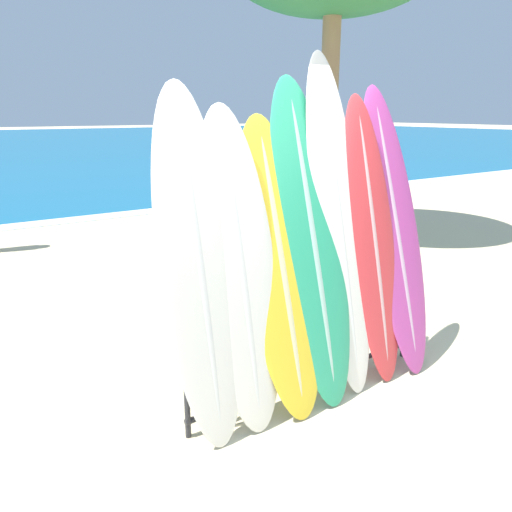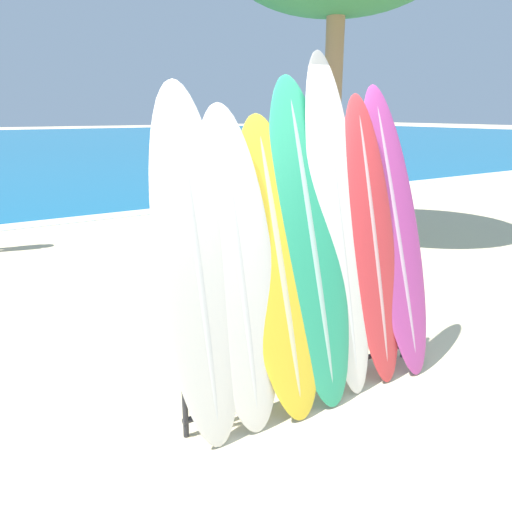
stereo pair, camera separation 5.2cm
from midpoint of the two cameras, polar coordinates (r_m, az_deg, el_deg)
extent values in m
plane|color=beige|center=(3.67, 12.51, -20.34)|extent=(160.00, 160.00, 0.00)
cube|color=white|center=(11.00, -21.10, 3.80)|extent=(120.00, 0.60, 0.01)
cylinder|color=#28282D|center=(3.45, -8.45, -13.60)|extent=(0.04, 0.04, 0.91)
cylinder|color=#28282D|center=(4.67, 16.47, -5.91)|extent=(0.04, 0.04, 0.91)
cylinder|color=#28282D|center=(3.79, 6.25, -3.46)|extent=(2.20, 0.04, 0.04)
cylinder|color=#28282D|center=(4.12, 5.91, -13.61)|extent=(2.20, 0.04, 0.04)
ellipsoid|color=silver|center=(3.23, -7.00, -1.52)|extent=(0.55, 0.60, 2.37)
ellipsoid|color=silver|center=(3.23, -7.00, -1.52)|extent=(0.10, 0.59, 2.27)
ellipsoid|color=silver|center=(3.38, -2.24, -1.84)|extent=(0.57, 0.58, 2.23)
ellipsoid|color=silver|center=(3.38, -2.24, -1.84)|extent=(0.10, 0.57, 2.14)
ellipsoid|color=yellow|center=(3.58, 2.41, -1.41)|extent=(0.60, 0.70, 2.16)
ellipsoid|color=beige|center=(3.58, 2.41, -1.41)|extent=(0.11, 0.68, 2.08)
ellipsoid|color=#289E70|center=(3.75, 5.95, 1.53)|extent=(0.60, 0.78, 2.44)
ellipsoid|color=#9AC3B3|center=(3.75, 5.95, 1.53)|extent=(0.11, 0.76, 2.34)
ellipsoid|color=silver|center=(3.92, 9.09, 3.44)|extent=(0.50, 0.71, 2.62)
ellipsoid|color=silver|center=(3.92, 9.09, 3.44)|extent=(0.09, 0.69, 2.51)
ellipsoid|color=red|center=(4.15, 12.79, 1.76)|extent=(0.49, 0.64, 2.31)
ellipsoid|color=#D59E9F|center=(4.15, 12.79, 1.76)|extent=(0.09, 0.63, 2.22)
ellipsoid|color=#B23D8E|center=(4.38, 15.27, 2.87)|extent=(0.54, 0.79, 2.39)
ellipsoid|color=#CAA1BE|center=(4.38, 15.27, 2.87)|extent=(0.10, 0.77, 2.30)
cylinder|color=#A87A5B|center=(10.44, -7.06, 6.39)|extent=(0.11, 0.11, 0.81)
cylinder|color=#A87A5B|center=(10.59, -6.64, 6.55)|extent=(0.11, 0.11, 0.81)
cube|color=#CC4C3D|center=(10.47, -6.90, 8.01)|extent=(0.27, 0.25, 0.24)
cube|color=#42996B|center=(10.42, -6.98, 10.41)|extent=(0.29, 0.28, 0.64)
sphere|color=#A87A5B|center=(10.38, -7.07, 12.98)|extent=(0.23, 0.23, 0.23)
cylinder|color=#896B4C|center=(8.89, 8.05, 14.38)|extent=(0.30, 0.30, 3.81)
camera|label=1|loc=(0.03, -90.34, -0.10)|focal=35.00mm
camera|label=2|loc=(0.03, 89.66, 0.10)|focal=35.00mm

